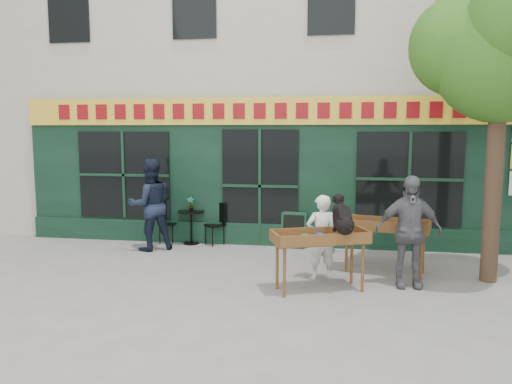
# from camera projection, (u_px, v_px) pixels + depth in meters

# --- Properties ---
(ground) EXTENTS (80.00, 80.00, 0.00)m
(ground) POSITION_uv_depth(u_px,v_px,m) (240.00, 274.00, 9.00)
(ground) COLOR slate
(ground) RESTS_ON ground
(building) EXTENTS (14.00, 7.26, 10.00)m
(building) POSITION_uv_depth(u_px,v_px,m) (280.00, 46.00, 14.24)
(building) COLOR beige
(building) RESTS_ON ground
(street_tree) EXTENTS (3.05, 2.90, 5.60)m
(street_tree) POSITION_uv_depth(u_px,v_px,m) (504.00, 37.00, 8.15)
(street_tree) COLOR #382619
(street_tree) RESTS_ON ground
(book_cart_center) EXTENTS (1.62, 1.13, 0.99)m
(book_cart_center) POSITION_uv_depth(u_px,v_px,m) (320.00, 241.00, 8.00)
(book_cart_center) COLOR brown
(book_cart_center) RESTS_ON ground
(dog) EXTENTS (0.54, 0.68, 0.60)m
(dog) POSITION_uv_depth(u_px,v_px,m) (343.00, 213.00, 7.84)
(dog) COLOR black
(dog) RESTS_ON book_cart_center
(woman) EXTENTS (0.63, 0.53, 1.48)m
(woman) POSITION_uv_depth(u_px,v_px,m) (321.00, 237.00, 8.64)
(woman) COLOR white
(woman) RESTS_ON ground
(book_cart_right) EXTENTS (1.61, 0.96, 0.99)m
(book_cart_right) POSITION_uv_depth(u_px,v_px,m) (385.00, 228.00, 9.00)
(book_cart_right) COLOR brown
(book_cart_right) RESTS_ON ground
(man_right) EXTENTS (1.13, 0.57, 1.86)m
(man_right) POSITION_uv_depth(u_px,v_px,m) (409.00, 231.00, 8.20)
(man_right) COLOR #57575C
(man_right) RESTS_ON ground
(bistro_table) EXTENTS (0.60, 0.60, 0.76)m
(bistro_table) POSITION_uv_depth(u_px,v_px,m) (191.00, 220.00, 11.34)
(bistro_table) COLOR black
(bistro_table) RESTS_ON ground
(bistro_chair_left) EXTENTS (0.37, 0.36, 0.95)m
(bistro_chair_left) POSITION_uv_depth(u_px,v_px,m) (164.00, 219.00, 11.44)
(bistro_chair_left) COLOR black
(bistro_chair_left) RESTS_ON ground
(bistro_chair_right) EXTENTS (0.51, 0.51, 0.95)m
(bistro_chair_right) POSITION_uv_depth(u_px,v_px,m) (218.00, 220.00, 11.30)
(bistro_chair_right) COLOR black
(bistro_chair_right) RESTS_ON ground
(potted_plant) EXTENTS (0.19, 0.15, 0.32)m
(potted_plant) POSITION_uv_depth(u_px,v_px,m) (191.00, 204.00, 11.29)
(potted_plant) COLOR gray
(potted_plant) RESTS_ON bistro_table
(man_left) EXTENTS (1.22, 1.17, 1.98)m
(man_left) POSITION_uv_depth(u_px,v_px,m) (150.00, 205.00, 10.73)
(man_left) COLOR black
(man_left) RESTS_ON ground
(chalkboard) EXTENTS (0.58, 0.25, 0.79)m
(chalkboard) POSITION_uv_depth(u_px,v_px,m) (293.00, 230.00, 10.98)
(chalkboard) COLOR black
(chalkboard) RESTS_ON ground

